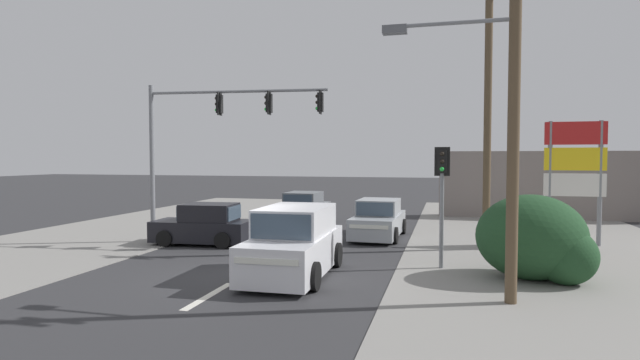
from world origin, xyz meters
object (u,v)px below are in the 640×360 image
pedestal_signal_right_kerb (442,186)px  hatchback_crossing_left (204,226)px  sedan_kerbside_parked (378,220)px  suv_oncoming_mid (294,244)px  traffic_signal_mast (211,128)px  utility_pole_midground_right (488,100)px  shopping_plaza_sign (575,165)px  sedan_oncoming_near (304,209)px  utility_pole_foreground_right (507,92)px

pedestal_signal_right_kerb → hatchback_crossing_left: (-8.68, 2.07, -1.71)m
pedestal_signal_right_kerb → sedan_kerbside_parked: bearing=115.9°
sedan_kerbside_parked → hatchback_crossing_left: 6.90m
pedestal_signal_right_kerb → hatchback_crossing_left: size_ratio=0.95×
pedestal_signal_right_kerb → suv_oncoming_mid: pedestal_signal_right_kerb is taller
traffic_signal_mast → hatchback_crossing_left: traffic_signal_mast is taller
pedestal_signal_right_kerb → suv_oncoming_mid: 4.60m
utility_pole_midground_right → sedan_kerbside_parked: (-4.03, 1.75, -4.57)m
shopping_plaza_sign → sedan_oncoming_near: size_ratio=1.08×
traffic_signal_mast → shopping_plaza_sign: (13.14, 2.92, -1.37)m
utility_pole_midground_right → suv_oncoming_mid: (-5.41, -5.34, -4.39)m
utility_pole_foreground_right → sedan_kerbside_parked: bearing=114.9°
traffic_signal_mast → shopping_plaza_sign: 13.53m
suv_oncoming_mid → hatchback_crossing_left: (-4.76, 3.92, -0.18)m
traffic_signal_mast → shopping_plaza_sign: bearing=12.5°
utility_pole_foreground_right → pedestal_signal_right_kerb: 4.20m
pedestal_signal_right_kerb → shopping_plaza_sign: 7.01m
pedestal_signal_right_kerb → suv_oncoming_mid: (-3.92, -1.85, -1.53)m
utility_pole_foreground_right → utility_pole_midground_right: bearing=89.1°
traffic_signal_mast → sedan_oncoming_near: traffic_signal_mast is taller
shopping_plaza_sign → sedan_oncoming_near: shopping_plaza_sign is taller
suv_oncoming_mid → sedan_oncoming_near: 10.82m
pedestal_signal_right_kerb → hatchback_crossing_left: 9.08m
traffic_signal_mast → hatchback_crossing_left: 3.66m
sedan_kerbside_parked → utility_pole_foreground_right: bearing=-65.1°
utility_pole_foreground_right → sedan_oncoming_near: utility_pole_foreground_right is taller
pedestal_signal_right_kerb → shopping_plaza_sign: (4.70, 5.17, 0.57)m
traffic_signal_mast → suv_oncoming_mid: 7.03m
sedan_oncoming_near → pedestal_signal_right_kerb: bearing=-52.2°
utility_pole_midground_right → pedestal_signal_right_kerb: (-1.49, -3.48, -2.85)m
utility_pole_midground_right → hatchback_crossing_left: 11.24m
shopping_plaza_sign → suv_oncoming_mid: 11.31m
utility_pole_foreground_right → sedan_oncoming_near: (-8.07, 11.85, -3.99)m
suv_oncoming_mid → sedan_kerbside_parked: 7.22m
sedan_kerbside_parked → hatchback_crossing_left: bearing=-152.7°
sedan_kerbside_parked → hatchback_crossing_left: (-6.14, -3.17, -0.00)m
traffic_signal_mast → suv_oncoming_mid: bearing=-42.2°
sedan_oncoming_near → suv_oncoming_mid: bearing=-75.2°
utility_pole_midground_right → utility_pole_foreground_right: bearing=-90.9°
utility_pole_foreground_right → shopping_plaza_sign: 9.21m
traffic_signal_mast → sedan_kerbside_parked: size_ratio=1.60×
shopping_plaza_sign → hatchback_crossing_left: bearing=-166.9°
suv_oncoming_mid → hatchback_crossing_left: 6.17m
hatchback_crossing_left → traffic_signal_mast: bearing=39.5°
traffic_signal_mast → suv_oncoming_mid: traffic_signal_mast is taller
utility_pole_foreground_right → utility_pole_midground_right: size_ratio=0.86×
utility_pole_foreground_right → pedestal_signal_right_kerb: (-1.39, 3.24, -2.28)m
hatchback_crossing_left → sedan_oncoming_near: bearing=73.0°
shopping_plaza_sign → sedan_kerbside_parked: 7.59m
utility_pole_foreground_right → hatchback_crossing_left: 12.06m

